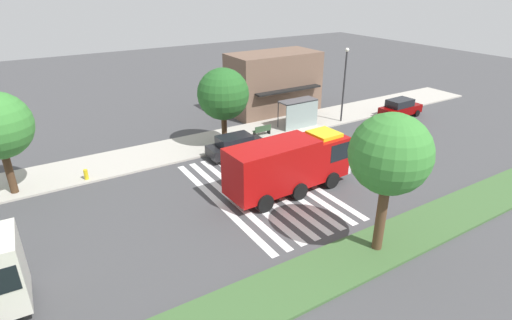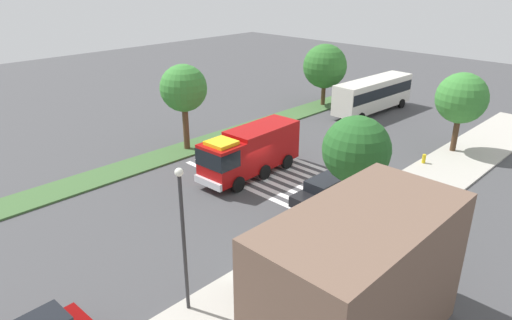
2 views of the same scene
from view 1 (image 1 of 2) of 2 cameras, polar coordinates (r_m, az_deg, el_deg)
The scene contains 15 objects.
ground_plane at distance 27.30m, azimuth 4.09°, elevation -3.29°, with size 120.00×120.00×0.00m, color #424244.
sidewalk at distance 34.44m, azimuth -4.83°, elevation 2.84°, with size 60.00×4.66×0.14m, color #ADA89E.
median_strip at distance 22.07m, azimuth 17.06°, elevation -11.56°, with size 60.00×3.00×0.14m, color #3D6033.
crosswalk at distance 26.39m, azimuth 0.88°, elevation -4.24°, with size 6.75×12.35×0.01m.
fire_truck at distance 25.65m, azimuth 4.99°, elevation -0.30°, with size 8.58×3.10×3.48m.
parked_car_west at distance 31.00m, azimuth -2.77°, elevation 2.02°, with size 4.62×2.11×1.71m.
parked_car_mid at distance 42.53m, azimuth 19.60°, elevation 6.91°, with size 4.62×2.14×1.80m.
bus_stop_shelter at distance 36.79m, azimuth 6.21°, elevation 7.20°, with size 3.50×1.40×2.46m.
bench_near_shelter at distance 35.02m, azimuth 0.87°, elevation 4.21°, with size 1.60×0.50×0.90m.
bench_west_of_shelter at distance 33.56m, azimuth -3.55°, elevation 3.26°, with size 1.60×0.50×0.90m.
street_lamp at distance 38.54m, azimuth 12.33°, elevation 10.99°, with size 0.36×0.36×6.80m.
storefront_building at distance 41.37m, azimuth 2.47°, elevation 10.78°, with size 8.99×5.29×5.94m.
sidewalk_tree_west at distance 31.79m, azimuth -4.64°, elevation 9.18°, with size 4.02×4.02×6.26m.
median_tree_west at distance 19.39m, azimuth 18.33°, elevation 0.67°, with size 3.81×3.81×7.06m.
fire_hydrant at distance 29.63m, azimuth -22.78°, elevation -1.89°, with size 0.28×0.28×0.70m, color gold.
Camera 1 is at (-14.36, -19.49, 12.60)m, focal length 28.46 mm.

